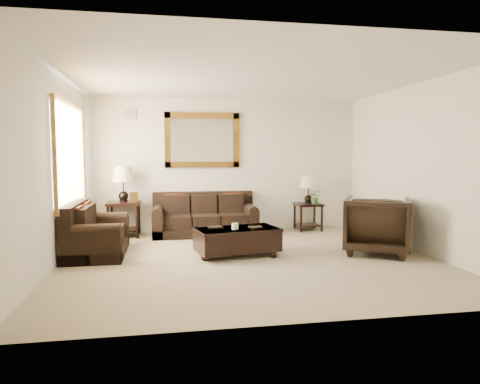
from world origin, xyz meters
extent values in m
cube|color=gray|center=(0.00, 0.00, 0.00)|extent=(5.50, 5.00, 0.01)
cube|color=white|center=(0.00, 0.00, 2.70)|extent=(5.50, 5.00, 0.01)
cube|color=silver|center=(0.00, 2.50, 1.35)|extent=(5.50, 0.01, 2.70)
cube|color=silver|center=(0.00, -2.50, 1.35)|extent=(5.50, 0.01, 2.70)
cube|color=silver|center=(-2.75, 0.00, 1.35)|extent=(0.01, 5.00, 2.70)
cube|color=silver|center=(2.75, 0.00, 1.35)|extent=(0.01, 5.00, 2.70)
cube|color=white|center=(-2.73, 0.90, 1.55)|extent=(0.01, 1.80, 1.50)
cube|color=brown|center=(-2.70, 0.90, 2.34)|extent=(0.06, 1.96, 0.08)
cube|color=brown|center=(-2.70, 0.90, 0.76)|extent=(0.06, 1.96, 0.08)
cube|color=brown|center=(-2.70, -0.04, 1.55)|extent=(0.06, 0.08, 1.50)
cube|color=brown|center=(-2.70, 1.84, 1.55)|extent=(0.06, 0.08, 1.50)
cube|color=brown|center=(-2.70, 0.90, 1.55)|extent=(0.05, 0.05, 1.50)
cube|color=#45270D|center=(-0.49, 2.46, 1.85)|extent=(1.50, 0.06, 1.10)
cube|color=white|center=(-0.49, 2.48, 1.85)|extent=(1.26, 0.01, 0.86)
cube|color=#999999|center=(-1.90, 2.48, 2.35)|extent=(0.25, 0.02, 0.18)
cube|color=black|center=(-0.49, 2.05, 0.08)|extent=(2.00, 0.86, 0.16)
cube|color=black|center=(-0.49, 2.38, 0.61)|extent=(2.00, 0.20, 0.41)
cube|color=black|center=(-1.02, 2.03, 0.29)|extent=(0.51, 0.71, 0.25)
cube|color=black|center=(-0.49, 2.03, 0.29)|extent=(0.51, 0.71, 0.25)
cube|color=black|center=(0.05, 2.03, 0.29)|extent=(0.51, 0.71, 0.25)
cube|color=black|center=(-1.39, 2.05, 0.24)|extent=(0.20, 0.86, 0.48)
cylinder|color=black|center=(-1.39, 2.05, 0.48)|extent=(0.20, 0.85, 0.20)
cube|color=black|center=(0.41, 2.05, 0.24)|extent=(0.20, 0.86, 0.48)
cylinder|color=black|center=(0.41, 2.05, 0.48)|extent=(0.20, 0.85, 0.20)
cube|color=#5F200C|center=(-1.07, 2.21, 0.61)|extent=(0.38, 0.17, 0.39)
cube|color=#5F200C|center=(0.09, 2.21, 0.61)|extent=(0.38, 0.17, 0.39)
cube|color=black|center=(-2.30, 0.69, 0.08)|extent=(0.86, 1.45, 0.16)
cube|color=black|center=(-2.63, 0.69, 0.61)|extent=(0.20, 1.45, 0.41)
cube|color=black|center=(-2.28, 0.43, 0.29)|extent=(0.71, 0.51, 0.25)
cube|color=black|center=(-2.28, 0.96, 0.29)|extent=(0.71, 0.51, 0.25)
cube|color=black|center=(-2.30, 0.06, 0.24)|extent=(0.86, 0.20, 0.48)
cylinder|color=black|center=(-2.30, 0.06, 0.48)|extent=(0.85, 0.20, 0.20)
cube|color=black|center=(-2.30, 1.32, 0.24)|extent=(0.86, 0.20, 0.48)
cylinder|color=black|center=(-2.30, 1.32, 0.48)|extent=(0.85, 0.20, 0.20)
cube|color=#5F200C|center=(-2.46, 0.38, 0.61)|extent=(0.17, 0.38, 0.39)
cube|color=#5F200C|center=(-2.46, 1.00, 0.61)|extent=(0.17, 0.38, 0.39)
cube|color=black|center=(-2.02, 2.16, 0.64)|extent=(0.61, 0.61, 0.06)
cube|color=black|center=(-2.02, 2.16, 0.13)|extent=(0.52, 0.52, 0.03)
cylinder|color=black|center=(-2.28, 1.89, 0.30)|extent=(0.06, 0.06, 0.61)
cylinder|color=black|center=(-1.76, 1.89, 0.30)|extent=(0.06, 0.06, 0.61)
cylinder|color=black|center=(-2.28, 2.42, 0.30)|extent=(0.06, 0.06, 0.61)
cylinder|color=black|center=(-1.76, 2.42, 0.30)|extent=(0.06, 0.06, 0.61)
sphere|color=black|center=(-2.02, 2.16, 0.78)|extent=(0.19, 0.19, 0.19)
cylinder|color=black|center=(-2.02, 2.16, 0.98)|extent=(0.03, 0.03, 0.40)
cone|color=beige|center=(-2.02, 2.16, 1.20)|extent=(0.42, 0.42, 0.29)
cube|color=#45270D|center=(-1.82, 2.04, 0.76)|extent=(0.17, 0.11, 0.19)
cube|color=black|center=(1.67, 2.20, 0.53)|extent=(0.51, 0.51, 0.05)
cube|color=black|center=(1.67, 2.20, 0.11)|extent=(0.43, 0.43, 0.03)
cylinder|color=black|center=(1.45, 1.99, 0.26)|extent=(0.05, 0.05, 0.51)
cylinder|color=black|center=(1.88, 1.99, 0.26)|extent=(0.05, 0.05, 0.51)
cylinder|color=black|center=(1.45, 2.42, 0.26)|extent=(0.05, 0.05, 0.51)
cylinder|color=black|center=(1.88, 2.42, 0.26)|extent=(0.05, 0.05, 0.51)
sphere|color=black|center=(1.67, 2.20, 0.65)|extent=(0.16, 0.16, 0.16)
cylinder|color=black|center=(1.67, 2.20, 0.82)|extent=(0.02, 0.02, 0.33)
cone|color=beige|center=(1.67, 2.20, 1.00)|extent=(0.35, 0.35, 0.24)
sphere|color=black|center=(-0.67, 0.01, 0.05)|extent=(0.11, 0.11, 0.11)
sphere|color=black|center=(0.37, 0.01, 0.05)|extent=(0.11, 0.11, 0.11)
sphere|color=black|center=(-0.67, 0.49, 0.05)|extent=(0.11, 0.11, 0.11)
sphere|color=black|center=(0.37, 0.49, 0.05)|extent=(0.11, 0.11, 0.11)
cube|color=black|center=(-0.15, 0.25, 0.25)|extent=(1.34, 0.89, 0.35)
cube|color=black|center=(-0.15, 0.25, 0.41)|extent=(1.37, 0.91, 0.04)
cube|color=black|center=(-0.48, 0.30, 0.44)|extent=(0.23, 0.18, 0.03)
cube|color=black|center=(0.13, 0.20, 0.44)|extent=(0.21, 0.17, 0.02)
cube|color=white|center=(-0.20, 0.16, 0.48)|extent=(0.10, 0.09, 0.10)
imported|color=black|center=(2.05, 0.02, 0.50)|extent=(1.28, 1.26, 0.99)
imported|color=#295B1F|center=(1.78, 2.11, 0.66)|extent=(0.31, 0.33, 0.21)
camera|label=1|loc=(-1.23, -6.18, 1.56)|focal=32.00mm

